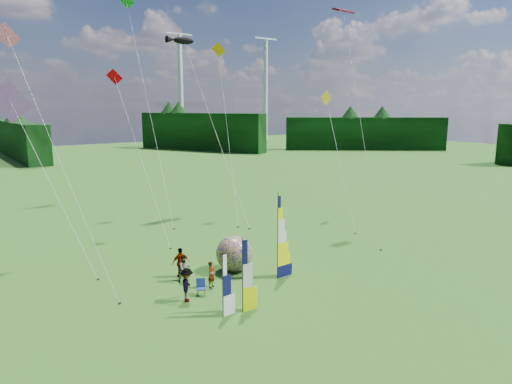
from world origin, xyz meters
TOP-DOWN VIEW (x-y plane):
  - ground at (0.00, 0.00)m, footprint 220.00×220.00m
  - treeline_ring at (0.00, 0.00)m, footprint 210.00×210.00m
  - turbine_left at (70.00, 95.00)m, footprint 8.00×1.20m
  - turbine_right at (45.00, 102.00)m, footprint 8.00×1.20m
  - feather_banner_main at (0.20, 3.40)m, footprint 1.40×0.17m
  - side_banner_left at (-4.19, 0.86)m, footprint 1.07×0.27m
  - side_banner_far at (-5.31, 0.97)m, footprint 0.98×0.18m
  - bol_inflatable at (-1.19, 6.12)m, footprint 2.47×2.47m
  - spectator_a at (-3.77, 4.64)m, footprint 0.68×0.60m
  - spectator_b at (-4.62, 6.41)m, footprint 0.82×0.40m
  - spectator_c at (-5.84, 3.76)m, footprint 1.07×1.25m
  - spectator_d at (-4.43, 7.23)m, footprint 1.14×0.59m
  - camp_chair at (-4.85, 3.98)m, footprint 0.71×0.71m
  - kite_whale at (5.62, 19.52)m, footprint 8.67×14.45m
  - kite_rainbow_delta at (-10.18, 13.33)m, footprint 10.35×13.52m
  - kite_parafoil at (11.61, 7.09)m, footprint 8.95×12.60m
  - small_kite_red at (-2.83, 16.68)m, footprint 5.71×10.43m
  - small_kite_orange at (6.32, 18.26)m, footprint 7.90×10.44m
  - small_kite_yellow at (13.31, 10.78)m, footprint 6.69×10.14m
  - small_kite_pink at (-10.62, 8.35)m, footprint 5.57×7.71m
  - small_kite_green at (0.82, 23.22)m, footprint 8.29×14.40m

SIDE VIEW (x-z plane):
  - ground at x=0.00m, z-range 0.00..0.00m
  - camp_chair at x=-4.85m, z-range 0.00..0.94m
  - spectator_a at x=-3.77m, z-range 0.00..1.57m
  - spectator_b at x=-4.62m, z-range 0.00..1.68m
  - spectator_d at x=-4.43m, z-range 0.00..1.87m
  - spectator_c at x=-5.84m, z-range 0.00..1.88m
  - bol_inflatable at x=-1.19m, z-range 0.00..2.33m
  - side_banner_far at x=-5.31m, z-range 0.00..3.28m
  - side_banner_left at x=-4.19m, z-range 0.00..3.88m
  - feather_banner_main at x=0.20m, z-range 0.00..5.21m
  - treeline_ring at x=0.00m, z-range 0.00..8.00m
  - small_kite_yellow at x=13.31m, z-range 0.00..12.47m
  - kite_rainbow_delta at x=-10.18m, z-range 0.00..13.22m
  - small_kite_red at x=-2.83m, z-range 0.00..13.90m
  - small_kite_pink at x=-10.62m, z-range 0.00..15.31m
  - small_kite_orange at x=6.32m, z-range 0.00..16.96m
  - kite_whale at x=5.62m, z-range 0.00..18.31m
  - kite_parafoil at x=11.61m, z-range 0.00..20.28m
  - small_kite_green at x=0.82m, z-range 0.00..21.99m
  - turbine_left at x=70.00m, z-range 0.00..30.00m
  - turbine_right at x=45.00m, z-range 0.00..30.00m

